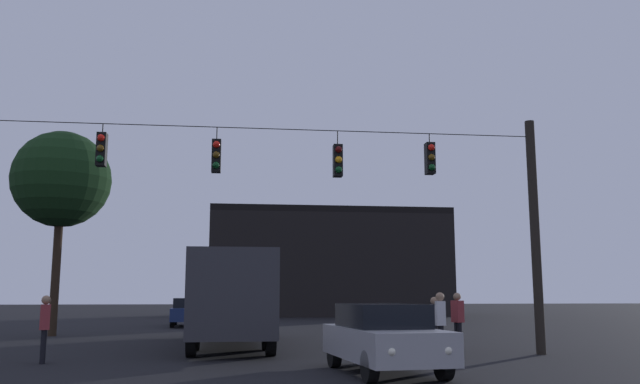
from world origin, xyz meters
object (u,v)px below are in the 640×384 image
object	(u,v)px
car_near_right	(384,337)
city_bus	(232,290)
car_far_left	(189,311)
pedestrian_crossing_left	(458,318)
pedestrian_near_bus	(435,322)
pedestrian_crossing_right	(441,320)
pedestrian_crossing_center	(45,325)
tree_left_silhouette	(62,180)

from	to	relation	value
car_near_right	city_bus	bearing A→B (deg)	112.29
city_bus	car_near_right	distance (m)	9.27
car_far_left	pedestrian_crossing_left	size ratio (longest dim) A/B	2.47
pedestrian_near_bus	pedestrian_crossing_left	bearing A→B (deg)	34.26
pedestrian_crossing_left	pedestrian_near_bus	size ratio (longest dim) A/B	1.07
pedestrian_near_bus	car_far_left	bearing A→B (deg)	115.94
car_near_right	pedestrian_crossing_right	bearing A→B (deg)	53.63
car_far_left	pedestrian_near_bus	xyz separation A→B (m)	(8.48, -17.43, 0.14)
car_far_left	pedestrian_crossing_center	xyz separation A→B (m)	(-2.21, -18.83, 0.17)
car_near_right	car_far_left	size ratio (longest dim) A/B	1.02
pedestrian_crossing_center	pedestrian_crossing_right	xyz separation A→B (m)	(10.46, 0.09, 0.05)
pedestrian_crossing_left	pedestrian_crossing_center	bearing A→B (deg)	-170.08
pedestrian_crossing_left	pedestrian_crossing_right	size ratio (longest dim) A/B	1.00
car_far_left	pedestrian_crossing_left	bearing A→B (deg)	-60.77
pedestrian_crossing_center	tree_left_silhouette	size ratio (longest dim) A/B	0.19
pedestrian_near_bus	tree_left_silhouette	xyz separation A→B (m)	(-13.54, 9.89, 5.71)
city_bus	car_far_left	xyz separation A→B (m)	(-2.45, 13.36, -1.07)
city_bus	pedestrian_near_bus	world-z (taller)	city_bus
car_far_left	pedestrian_crossing_right	xyz separation A→B (m)	(8.25, -18.74, 0.23)
car_far_left	pedestrian_crossing_center	bearing A→B (deg)	-96.69
car_far_left	pedestrian_crossing_right	bearing A→B (deg)	-66.25
car_far_left	pedestrian_crossing_right	size ratio (longest dim) A/B	2.46
car_near_right	pedestrian_near_bus	world-z (taller)	pedestrian_near_bus
city_bus	pedestrian_crossing_center	distance (m)	7.24
city_bus	pedestrian_crossing_center	xyz separation A→B (m)	(-4.66, -5.47, -0.90)
pedestrian_near_bus	tree_left_silhouette	distance (m)	17.71
pedestrian_crossing_left	pedestrian_crossing_right	xyz separation A→B (m)	(-1.16, -1.94, 0.00)
city_bus	car_near_right	world-z (taller)	city_bus
city_bus	car_near_right	bearing A→B (deg)	-67.71
car_near_right	pedestrian_crossing_center	size ratio (longest dim) A/B	2.62
car_far_left	tree_left_silhouette	xyz separation A→B (m)	(-5.06, -7.55, 5.85)
pedestrian_crossing_center	car_far_left	bearing A→B (deg)	83.31
car_far_left	pedestrian_near_bus	distance (m)	19.39
pedestrian_crossing_left	pedestrian_crossing_right	distance (m)	2.26
pedestrian_crossing_center	pedestrian_crossing_left	bearing A→B (deg)	9.92
car_near_right	tree_left_silhouette	distance (m)	18.99
car_near_right	pedestrian_near_bus	bearing A→B (deg)	60.25
car_near_right	pedestrian_crossing_center	world-z (taller)	pedestrian_crossing_center
city_bus	pedestrian_near_bus	distance (m)	7.34
pedestrian_crossing_left	pedestrian_near_bus	xyz separation A→B (m)	(-0.93, -0.63, -0.08)
car_near_right	pedestrian_crossing_center	xyz separation A→B (m)	(-8.15, 3.04, 0.17)
car_near_right	pedestrian_crossing_left	size ratio (longest dim) A/B	2.51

